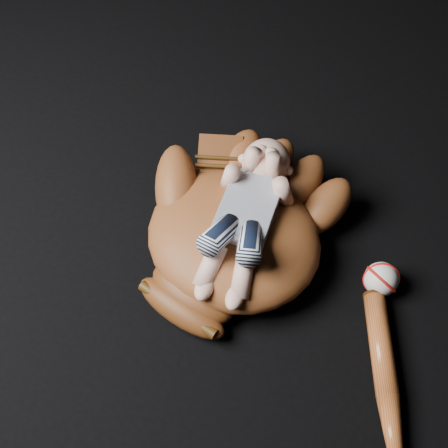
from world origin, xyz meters
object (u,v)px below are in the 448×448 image
object	(u,v)px
baseball_bat	(390,411)
baseball	(381,279)
baseball_glove	(234,233)
newborn_baby	(243,219)

from	to	relation	value
baseball_bat	baseball	world-z (taller)	baseball
baseball_glove	baseball_bat	bearing A→B (deg)	-15.14
baseball_glove	baseball	distance (m)	0.33
baseball_glove	baseball	world-z (taller)	baseball_glove
newborn_baby	baseball_bat	size ratio (longest dim) A/B	0.81
newborn_baby	baseball	world-z (taller)	newborn_baby
newborn_baby	baseball	distance (m)	0.33
newborn_baby	baseball_bat	xyz separation A→B (m)	(0.42, -0.17, -0.12)
newborn_baby	baseball_bat	distance (m)	0.47
baseball_bat	newborn_baby	bearing A→B (deg)	157.81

